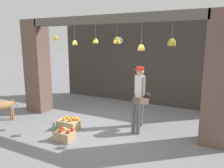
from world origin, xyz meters
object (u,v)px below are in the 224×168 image
Objects in this scene: shopkeeper at (140,91)px; fruit_crate_apples at (65,135)px; wall_clock at (120,41)px; dog at (1,107)px; water_bottle at (54,127)px; worker_stooping at (140,107)px; fruit_crate_oranges at (69,124)px.

fruit_crate_apples is (-1.34, -1.79, -0.91)m from shopkeeper.
dog is at bearing -118.56° from wall_clock.
fruit_crate_apples is 0.71m from water_bottle.
water_bottle is (1.91, 0.19, -0.37)m from dog.
worker_stooping is 3.74m from wall_clock.
dog reaches higher than fruit_crate_oranges.
worker_stooping is at bearing 122.62° from dog.
water_bottle is at bearing -144.25° from worker_stooping.
fruit_crate_apples is (-1.49, -1.41, -0.55)m from worker_stooping.
shopkeeper is 0.55m from worker_stooping.
worker_stooping is at bearing 121.76° from shopkeeper.
wall_clock reaches higher than fruit_crate_oranges.
fruit_crate_apples is 1.55× the size of wall_clock.
fruit_crate_oranges is (-1.84, -0.78, -0.53)m from worker_stooping.
wall_clock reaches higher than fruit_crate_apples.
shopkeeper is 2.97× the size of fruit_crate_oranges.
fruit_crate_oranges is at bearing 47.11° from water_bottle.
worker_stooping is at bearing -54.78° from wall_clock.
shopkeeper is at bearing -52.97° from wall_clock.
worker_stooping is 2.07m from fruit_crate_oranges.
fruit_crate_oranges is at bearing 117.94° from dog.
shopkeeper reaches higher than dog.
worker_stooping is 2.16× the size of fruit_crate_apples.
water_bottle is (-2.13, -1.09, -0.58)m from worker_stooping.
dog is 4.27m from shopkeeper.
fruit_crate_apples is 4.73m from wall_clock.
fruit_crate_apples is at bearing -61.44° from fruit_crate_oranges.
shopkeeper is 3.68× the size of fruit_crate_apples.
fruit_crate_apples is at bearing -84.48° from wall_clock.
fruit_crate_oranges is at bearing -89.16° from wall_clock.
fruit_crate_oranges is at bearing -148.45° from worker_stooping.
worker_stooping is 1.74× the size of fruit_crate_oranges.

